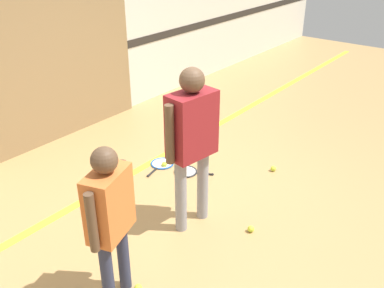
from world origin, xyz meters
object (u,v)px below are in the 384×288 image
tennis_ball_by_spare_racket (164,164)px  tennis_ball_stray_left (138,288)px  tennis_ball_stray_right (273,169)px  racket_spare_on_floor (161,164)px  racket_second_spare (187,172)px  person_student_left (110,212)px  tennis_ball_near_instructor (251,229)px  person_instructor (192,133)px

tennis_ball_by_spare_racket → tennis_ball_stray_left: size_ratio=1.00×
tennis_ball_stray_left → tennis_ball_stray_right: bearing=1.6°
racket_spare_on_floor → racket_second_spare: bearing=86.9°
racket_second_spare → tennis_ball_by_spare_racket: bearing=166.9°
person_student_left → tennis_ball_stray_right: person_student_left is taller
racket_second_spare → tennis_ball_stray_right: (0.67, -0.80, 0.02)m
tennis_ball_stray_right → tennis_ball_near_instructor: bearing=-161.5°
tennis_ball_stray_left → racket_spare_on_floor: bearing=36.7°
tennis_ball_near_instructor → tennis_ball_by_spare_racket: same height
person_student_left → racket_spare_on_floor: 2.29m
person_instructor → tennis_ball_stray_right: (1.40, -0.16, -0.96)m
racket_second_spare → tennis_ball_stray_left: bearing=-89.0°
person_student_left → tennis_ball_by_spare_racket: 2.24m
person_instructor → person_student_left: (-1.13, -0.14, -0.15)m
tennis_ball_by_spare_racket → tennis_ball_stray_left: bearing=-144.5°
racket_second_spare → tennis_ball_near_instructor: 1.29m
racket_second_spare → tennis_ball_near_instructor: bearing=-48.3°
racket_spare_on_floor → tennis_ball_stray_left: bearing=24.9°
person_student_left → tennis_ball_stray_right: (2.53, -0.01, -0.81)m
tennis_ball_stray_right → person_instructor: bearing=173.7°
person_student_left → racket_second_spare: (1.86, 0.79, -0.83)m
tennis_ball_stray_right → racket_spare_on_floor: bearing=122.0°
tennis_ball_stray_right → racket_second_spare: bearing=130.1°
tennis_ball_near_instructor → tennis_ball_stray_right: 1.23m
person_instructor → racket_second_spare: 1.38m
racket_spare_on_floor → tennis_ball_by_spare_racket: size_ratio=7.86×
person_student_left → tennis_ball_near_instructor: 1.64m
tennis_ball_near_instructor → racket_second_spare: bearing=67.6°
tennis_ball_by_spare_racket → tennis_ball_stray_left: same height
tennis_ball_stray_left → tennis_ball_stray_right: (2.39, 0.07, 0.00)m
racket_spare_on_floor → racket_second_spare: same height
person_student_left → tennis_ball_by_spare_racket: person_student_left is taller
person_instructor → tennis_ball_by_spare_racket: person_instructor is taller
person_student_left → person_instructor: bearing=-11.1°
person_instructor → racket_spare_on_floor: person_instructor is taller
person_instructor → tennis_ball_stray_left: (-0.99, -0.22, -0.96)m
racket_spare_on_floor → tennis_ball_near_instructor: (-0.44, -1.56, 0.02)m
person_student_left → tennis_ball_stray_left: bearing=-48.0°
person_instructor → tennis_ball_stray_left: size_ratio=24.33×
person_instructor → person_student_left: size_ratio=1.18×
person_student_left → racket_spare_on_floor: bearing=14.5°
person_student_left → racket_spare_on_floor: (1.80, 1.16, -0.83)m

